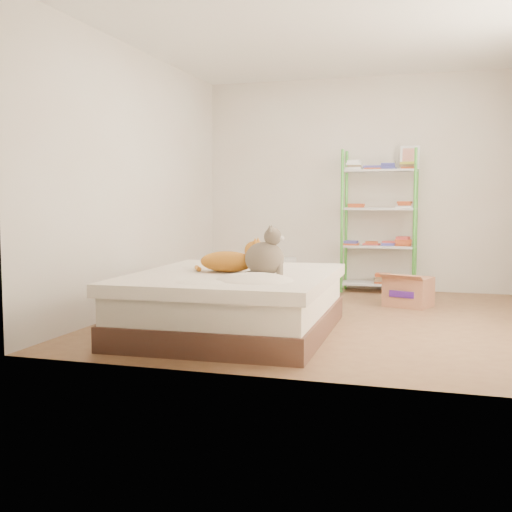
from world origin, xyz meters
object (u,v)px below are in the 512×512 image
at_px(orange_cat, 227,259).
at_px(grey_cat, 265,251).
at_px(white_bin, 283,273).
at_px(shelf_unit, 380,218).
at_px(bed, 234,303).
at_px(cardboard_box, 408,291).

height_order(orange_cat, grey_cat, grey_cat).
bearing_deg(white_bin, shelf_unit, 1.51).
xyz_separation_m(orange_cat, grey_cat, (0.36, -0.12, 0.08)).
height_order(bed, grey_cat, grey_cat).
relative_size(bed, shelf_unit, 1.16).
distance_m(orange_cat, shelf_unit, 2.92).
relative_size(orange_cat, cardboard_box, 1.02).
relative_size(orange_cat, shelf_unit, 0.31).
xyz_separation_m(shelf_unit, cardboard_box, (0.41, -0.98, -0.73)).
bearing_deg(white_bin, cardboard_box, -30.90).
bearing_deg(orange_cat, shelf_unit, 68.28).
bearing_deg(bed, grey_cat, -21.61).
xyz_separation_m(orange_cat, shelf_unit, (0.96, 2.74, 0.28)).
height_order(orange_cat, white_bin, orange_cat).
xyz_separation_m(orange_cat, cardboard_box, (1.37, 1.76, -0.46)).
distance_m(orange_cat, grey_cat, 0.39).
distance_m(cardboard_box, white_bin, 1.85).
distance_m(shelf_unit, cardboard_box, 1.29).
bearing_deg(cardboard_box, white_bin, 167.53).
bearing_deg(bed, orange_cat, 162.15).
bearing_deg(white_bin, orange_cat, -85.44).
relative_size(grey_cat, shelf_unit, 0.22).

